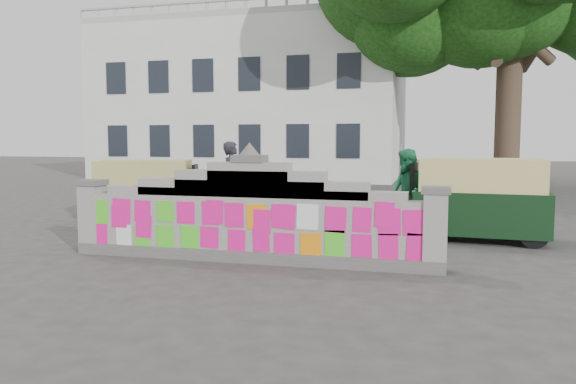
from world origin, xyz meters
name	(u,v)px	position (x,y,z in m)	size (l,w,h in m)	color
ground	(250,261)	(0.00, 0.00, 0.00)	(100.00, 100.00, 0.00)	#383533
parapet_wall	(250,218)	(0.00, -0.01, 0.75)	(6.48, 0.44, 2.01)	#4C4C49
building	(258,105)	(-7.00, 21.98, 4.01)	(16.00, 10.00, 8.90)	silver
cyclist_bike	(233,207)	(-1.50, 3.17, 0.52)	(0.69, 1.98, 1.04)	black
cyclist_rider	(233,191)	(-1.50, 3.17, 0.88)	(0.64, 0.42, 1.76)	#222028
pedestrian	(406,194)	(2.42, 2.95, 0.94)	(0.91, 0.71, 1.87)	#227E4D
rickshaw_left	(148,190)	(-3.89, 3.58, 0.80)	(2.88, 1.96, 1.55)	black
rickshaw_right	(477,198)	(3.82, 3.12, 0.87)	(3.06, 1.56, 1.67)	black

